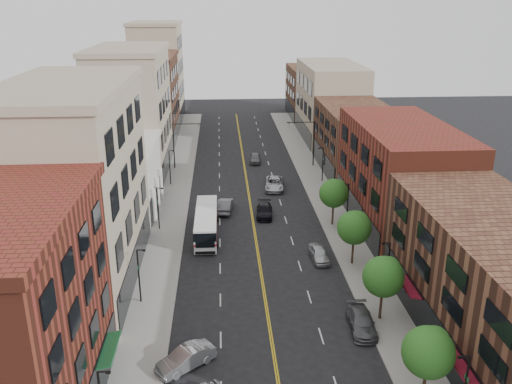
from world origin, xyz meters
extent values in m
plane|color=black|center=(0.00, 0.00, 0.00)|extent=(220.00, 220.00, 0.00)
cube|color=gray|center=(-10.00, 35.00, 0.07)|extent=(4.00, 110.00, 0.15)
cube|color=gray|center=(10.00, 35.00, 0.07)|extent=(4.00, 110.00, 0.15)
cube|color=tan|center=(-17.00, 13.00, 9.00)|extent=(10.00, 22.00, 18.00)
cube|color=silver|center=(-17.00, 31.00, 4.00)|extent=(10.00, 14.00, 8.00)
cube|color=tan|center=(-17.00, 48.00, 9.00)|extent=(10.00, 20.00, 18.00)
cube|color=#532E21|center=(-17.00, 68.00, 7.50)|extent=(10.00, 20.00, 15.00)
cube|color=tan|center=(-17.00, 86.00, 10.00)|extent=(10.00, 16.00, 20.00)
cube|color=#532E21|center=(17.00, 0.00, 5.00)|extent=(10.00, 26.00, 10.00)
cube|color=maroon|center=(17.00, 24.00, 6.00)|extent=(10.00, 22.00, 12.00)
cube|color=#532E21|center=(17.00, 45.00, 5.00)|extent=(10.00, 20.00, 10.00)
cube|color=tan|center=(17.00, 66.00, 7.00)|extent=(10.00, 22.00, 14.00)
cube|color=#532E21|center=(17.00, 86.00, 5.50)|extent=(10.00, 18.00, 11.00)
sphere|color=#1D5317|center=(9.30, -6.00, 4.04)|extent=(3.40, 3.40, 3.40)
sphere|color=#1D5317|center=(9.80, -5.60, 4.55)|extent=(2.04, 2.04, 2.04)
cylinder|color=black|center=(9.30, 4.00, 1.40)|extent=(0.22, 0.22, 2.50)
sphere|color=#1D5317|center=(9.30, 4.00, 4.04)|extent=(3.40, 3.40, 3.40)
sphere|color=#1D5317|center=(9.80, 4.40, 4.55)|extent=(2.04, 2.04, 2.04)
cylinder|color=black|center=(9.30, 14.00, 1.40)|extent=(0.22, 0.22, 2.50)
sphere|color=#1D5317|center=(9.30, 14.00, 4.04)|extent=(3.40, 3.40, 3.40)
sphere|color=#1D5317|center=(9.80, 14.40, 4.55)|extent=(2.04, 2.04, 2.04)
cylinder|color=black|center=(9.30, 24.00, 1.40)|extent=(0.22, 0.22, 2.50)
sphere|color=#1D5317|center=(9.30, 24.00, 4.04)|extent=(3.40, 3.40, 3.40)
sphere|color=#1D5317|center=(9.80, 24.40, 4.55)|extent=(2.04, 2.04, 2.04)
cylinder|color=black|center=(-10.65, -8.00, 5.15)|extent=(0.70, 0.10, 0.10)
cube|color=black|center=(-10.40, -8.00, 5.10)|extent=(0.28, 0.14, 0.14)
cylinder|color=black|center=(-11.00, 8.00, 2.65)|extent=(0.14, 0.14, 5.00)
cylinder|color=black|center=(-10.65, 8.00, 5.15)|extent=(0.70, 0.10, 0.10)
cube|color=black|center=(-10.40, 8.00, 5.10)|extent=(0.28, 0.14, 0.14)
cube|color=#19592D|center=(-11.00, 8.00, 3.55)|extent=(0.04, 0.55, 0.35)
cylinder|color=black|center=(-11.00, 24.00, 2.65)|extent=(0.14, 0.14, 5.00)
cylinder|color=black|center=(-10.65, 24.00, 5.15)|extent=(0.70, 0.10, 0.10)
cube|color=black|center=(-10.40, 24.00, 5.10)|extent=(0.28, 0.14, 0.14)
cube|color=#19592D|center=(-11.00, 24.00, 3.55)|extent=(0.04, 0.55, 0.35)
cylinder|color=black|center=(-11.00, 40.00, 2.65)|extent=(0.14, 0.14, 5.00)
cylinder|color=black|center=(-10.65, 40.00, 5.15)|extent=(0.70, 0.10, 0.10)
cube|color=black|center=(-10.40, 40.00, 5.10)|extent=(0.28, 0.14, 0.14)
cube|color=#19592D|center=(-11.00, 40.00, 3.55)|extent=(0.04, 0.55, 0.35)
cylinder|color=black|center=(10.65, -8.00, 5.15)|extent=(0.70, 0.10, 0.10)
cube|color=black|center=(10.40, -8.00, 5.10)|extent=(0.28, 0.14, 0.14)
cube|color=#19592D|center=(11.00, -8.00, 3.55)|extent=(0.04, 0.55, 0.35)
cylinder|color=black|center=(11.00, 8.00, 2.65)|extent=(0.14, 0.14, 5.00)
cylinder|color=black|center=(10.65, 8.00, 5.15)|extent=(0.70, 0.10, 0.10)
cube|color=black|center=(10.40, 8.00, 5.10)|extent=(0.28, 0.14, 0.14)
cube|color=#19592D|center=(11.00, 8.00, 3.55)|extent=(0.04, 0.55, 0.35)
cylinder|color=black|center=(11.00, 24.00, 2.65)|extent=(0.14, 0.14, 5.00)
cylinder|color=black|center=(10.65, 24.00, 5.15)|extent=(0.70, 0.10, 0.10)
cube|color=black|center=(10.40, 24.00, 5.10)|extent=(0.28, 0.14, 0.14)
cube|color=#19592D|center=(11.00, 24.00, 3.55)|extent=(0.04, 0.55, 0.35)
cylinder|color=black|center=(11.00, 40.00, 2.65)|extent=(0.14, 0.14, 5.00)
cylinder|color=black|center=(10.65, 40.00, 5.15)|extent=(0.70, 0.10, 0.10)
cube|color=black|center=(10.40, 40.00, 5.10)|extent=(0.28, 0.14, 0.14)
cube|color=#19592D|center=(11.00, 40.00, 3.55)|extent=(0.04, 0.55, 0.35)
cylinder|color=black|center=(-11.00, 48.00, 3.75)|extent=(0.18, 0.18, 7.20)
cylinder|color=black|center=(-8.80, 48.00, 7.15)|extent=(4.40, 0.12, 0.12)
imported|color=black|center=(-7.00, 48.00, 6.75)|extent=(0.15, 0.18, 0.90)
cylinder|color=black|center=(11.00, 48.00, 3.75)|extent=(0.18, 0.18, 7.20)
cylinder|color=black|center=(8.80, 48.00, 7.15)|extent=(4.40, 0.12, 0.12)
imported|color=black|center=(7.00, 48.00, 6.75)|extent=(0.15, 0.18, 0.90)
cube|color=silver|center=(-5.50, 22.23, 1.50)|extent=(2.40, 10.88, 2.63)
cube|color=black|center=(-5.50, 22.23, 2.13)|extent=(2.43, 10.92, 0.95)
cube|color=#A40B13|center=(-5.50, 22.23, 1.22)|extent=(2.43, 10.92, 0.20)
cube|color=black|center=(-5.52, 16.77, 1.72)|extent=(1.99, 0.07, 1.45)
cylinder|color=black|center=(-6.71, 18.61, 0.43)|extent=(0.26, 0.87, 0.87)
cylinder|color=black|center=(-4.32, 18.60, 0.43)|extent=(0.26, 0.87, 0.87)
cylinder|color=black|center=(-6.68, 25.85, 0.43)|extent=(0.26, 0.87, 0.87)
cylinder|color=black|center=(-4.29, 25.85, 0.43)|extent=(0.26, 0.87, 0.87)
imported|color=#B8BCC0|center=(-6.51, -1.16, 0.75)|extent=(4.57, 4.02, 1.50)
imported|color=#515056|center=(7.40, 2.71, 0.70)|extent=(2.22, 4.94, 1.41)
imported|color=#B1B4B9|center=(6.17, 15.20, 0.70)|extent=(1.89, 4.21, 1.41)
imported|color=#515156|center=(-3.30, 29.30, 0.79)|extent=(2.24, 4.99, 1.59)
imported|color=black|center=(1.50, 27.43, 0.69)|extent=(2.34, 4.91, 1.38)
imported|color=#B1B2B9|center=(3.74, 37.41, 0.79)|extent=(3.25, 5.95, 1.58)
imported|color=#57585D|center=(1.87, 50.54, 0.75)|extent=(2.06, 4.49, 1.49)
camera|label=1|loc=(-3.61, -34.28, 25.38)|focal=38.00mm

